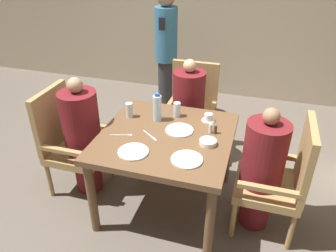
{
  "coord_description": "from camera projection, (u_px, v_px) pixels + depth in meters",
  "views": [
    {
      "loc": [
        0.65,
        -2.11,
        2.1
      ],
      "look_at": [
        0.0,
        0.05,
        0.77
      ],
      "focal_mm": 35.0,
      "sensor_mm": 36.0,
      "label": 1
    }
  ],
  "objects": [
    {
      "name": "standing_host",
      "position": [
        166.0,
        52.0,
        4.0
      ],
      "size": [
        0.27,
        0.31,
        1.59
      ],
      "color": "#2D2D33",
      "rests_on": "ground_plane"
    },
    {
      "name": "chair_left_side",
      "position": [
        69.0,
        139.0,
        2.94
      ],
      "size": [
        0.49,
        0.49,
        0.97
      ],
      "color": "#A88451",
      "rests_on": "ground_plane"
    },
    {
      "name": "bowl_small",
      "position": [
        208.0,
        142.0,
        2.47
      ],
      "size": [
        0.13,
        0.13,
        0.04
      ],
      "color": "white",
      "rests_on": "dining_table"
    },
    {
      "name": "plate_main_left",
      "position": [
        133.0,
        152.0,
        2.39
      ],
      "size": [
        0.23,
        0.23,
        0.01
      ],
      "color": "white",
      "rests_on": "dining_table"
    },
    {
      "name": "pepper_shaker",
      "position": [
        215.0,
        129.0,
        2.6
      ],
      "size": [
        0.03,
        0.03,
        0.07
      ],
      "color": "#4C3D2D",
      "rests_on": "dining_table"
    },
    {
      "name": "knife_beside_plate",
      "position": [
        151.0,
        136.0,
        2.58
      ],
      "size": [
        0.16,
        0.13,
        0.0
      ],
      "color": "silver",
      "rests_on": "dining_table"
    },
    {
      "name": "diner_in_right_chair",
      "position": [
        262.0,
        169.0,
        2.5
      ],
      "size": [
        0.32,
        0.32,
        1.07
      ],
      "color": "maroon",
      "rests_on": "ground_plane"
    },
    {
      "name": "glass_tall_near",
      "position": [
        129.0,
        110.0,
        2.83
      ],
      "size": [
        0.06,
        0.06,
        0.13
      ],
      "color": "silver",
      "rests_on": "dining_table"
    },
    {
      "name": "glass_tall_mid",
      "position": [
        177.0,
        110.0,
        2.84
      ],
      "size": [
        0.06,
        0.06,
        0.13
      ],
      "color": "silver",
      "rests_on": "dining_table"
    },
    {
      "name": "diner_in_far_chair",
      "position": [
        188.0,
        110.0,
        3.32
      ],
      "size": [
        0.32,
        0.32,
        1.09
      ],
      "color": "maroon",
      "rests_on": "ground_plane"
    },
    {
      "name": "chair_far_side",
      "position": [
        191.0,
        108.0,
        3.47
      ],
      "size": [
        0.49,
        0.49,
        0.97
      ],
      "color": "#A88451",
      "rests_on": "ground_plane"
    },
    {
      "name": "plate_dessert_center",
      "position": [
        187.0,
        159.0,
        2.31
      ],
      "size": [
        0.23,
        0.23,
        0.01
      ],
      "color": "white",
      "rests_on": "dining_table"
    },
    {
      "name": "ground_plane",
      "position": [
        166.0,
        202.0,
        2.97
      ],
      "size": [
        16.0,
        16.0,
        0.0
      ],
      "primitive_type": "plane",
      "color": "#60564C"
    },
    {
      "name": "plate_main_right",
      "position": [
        179.0,
        130.0,
        2.65
      ],
      "size": [
        0.23,
        0.23,
        0.01
      ],
      "color": "white",
      "rests_on": "dining_table"
    },
    {
      "name": "salt_shaker",
      "position": [
        210.0,
        128.0,
        2.61
      ],
      "size": [
        0.03,
        0.03,
        0.08
      ],
      "color": "white",
      "rests_on": "dining_table"
    },
    {
      "name": "fork_beside_plate",
      "position": [
        123.0,
        135.0,
        2.59
      ],
      "size": [
        0.17,
        0.07,
        0.0
      ],
      "color": "silver",
      "rests_on": "dining_table"
    },
    {
      "name": "chair_right_side",
      "position": [
        281.0,
        177.0,
        2.49
      ],
      "size": [
        0.49,
        0.49,
        0.97
      ],
      "color": "#A88451",
      "rests_on": "ground_plane"
    },
    {
      "name": "water_bottle",
      "position": [
        157.0,
        108.0,
        2.75
      ],
      "size": [
        0.07,
        0.07,
        0.25
      ],
      "color": "silver",
      "rests_on": "dining_table"
    },
    {
      "name": "teacup_with_saucer",
      "position": [
        208.0,
        118.0,
        2.78
      ],
      "size": [
        0.11,
        0.11,
        0.07
      ],
      "color": "white",
      "rests_on": "dining_table"
    },
    {
      "name": "diner_in_left_chair",
      "position": [
        83.0,
        136.0,
        2.87
      ],
      "size": [
        0.32,
        0.32,
        1.12
      ],
      "color": "maroon",
      "rests_on": "ground_plane"
    },
    {
      "name": "dining_table",
      "position": [
        166.0,
        145.0,
        2.65
      ],
      "size": [
        1.04,
        1.04,
        0.72
      ],
      "color": "brown",
      "rests_on": "ground_plane"
    }
  ]
}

